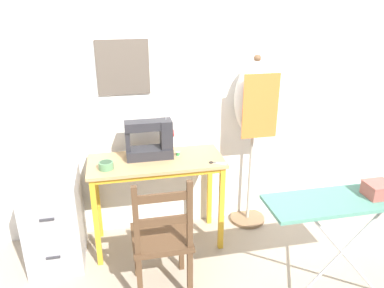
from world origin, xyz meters
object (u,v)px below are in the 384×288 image
at_px(dress_form, 255,106).
at_px(storage_box, 378,189).
at_px(thread_spool_near_machine, 178,154).
at_px(sewing_machine, 152,140).
at_px(fabric_bowl, 106,165).
at_px(wooden_chair, 162,239).
at_px(filing_cabinet, 55,219).
at_px(scissors, 215,163).
at_px(ironing_board, 351,204).

bearing_deg(dress_form, storage_box, -68.36).
relative_size(dress_form, storage_box, 9.70).
relative_size(thread_spool_near_machine, dress_form, 0.02).
bearing_deg(sewing_machine, storage_box, -36.69).
height_order(fabric_bowl, wooden_chair, wooden_chair).
distance_m(sewing_machine, thread_spool_near_machine, 0.24).
bearing_deg(sewing_machine, filing_cabinet, -172.32).
bearing_deg(scissors, storage_box, -41.94).
xyz_separation_m(fabric_bowl, storage_box, (1.67, -0.83, 0.05)).
relative_size(wooden_chair, filing_cabinet, 1.26).
bearing_deg(wooden_chair, dress_form, 38.77).
xyz_separation_m(wooden_chair, dress_form, (0.90, 0.73, 0.68)).
distance_m(fabric_bowl, filing_cabinet, 0.61).
height_order(scissors, wooden_chair, wooden_chair).
height_order(sewing_machine, filing_cabinet, sewing_machine).
bearing_deg(filing_cabinet, dress_form, 7.00).
bearing_deg(ironing_board, thread_spool_near_machine, 134.66).
relative_size(filing_cabinet, storage_box, 4.62).
distance_m(fabric_bowl, wooden_chair, 0.70).
bearing_deg(fabric_bowl, dress_form, 11.07).
relative_size(scissors, dress_form, 0.09).
height_order(thread_spool_near_machine, ironing_board, thread_spool_near_machine).
distance_m(fabric_bowl, ironing_board, 1.71).
xyz_separation_m(scissors, ironing_board, (0.68, -0.75, -0.02)).
distance_m(thread_spool_near_machine, filing_cabinet, 1.08).
distance_m(filing_cabinet, storage_box, 2.32).
xyz_separation_m(wooden_chair, storage_box, (1.33, -0.35, 0.42)).
bearing_deg(wooden_chair, fabric_bowl, 125.22).
bearing_deg(thread_spool_near_machine, fabric_bowl, -166.76).
xyz_separation_m(filing_cabinet, dress_form, (1.67, 0.21, 0.75)).
bearing_deg(storage_box, thread_spool_near_machine, 138.87).
bearing_deg(ironing_board, sewing_machine, 139.95).
height_order(wooden_chair, dress_form, dress_form).
distance_m(filing_cabinet, dress_form, 1.84).
height_order(fabric_bowl, scissors, fabric_bowl).
bearing_deg(scissors, filing_cabinet, 175.13).
xyz_separation_m(fabric_bowl, dress_form, (1.24, 0.24, 0.31)).
height_order(thread_spool_near_machine, dress_form, dress_form).
bearing_deg(sewing_machine, scissors, -24.86).
xyz_separation_m(thread_spool_near_machine, wooden_chair, (-0.23, -0.62, -0.35)).
relative_size(fabric_bowl, filing_cabinet, 0.15).
distance_m(sewing_machine, dress_form, 0.91).
bearing_deg(ironing_board, fabric_bowl, 151.57).
distance_m(dress_form, storage_box, 1.18).
relative_size(sewing_machine, scissors, 2.80).
relative_size(sewing_machine, ironing_board, 0.35).
relative_size(sewing_machine, fabric_bowl, 3.43).
height_order(dress_form, ironing_board, dress_form).
xyz_separation_m(sewing_machine, filing_cabinet, (-0.79, -0.11, -0.55)).
bearing_deg(filing_cabinet, wooden_chair, -34.16).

